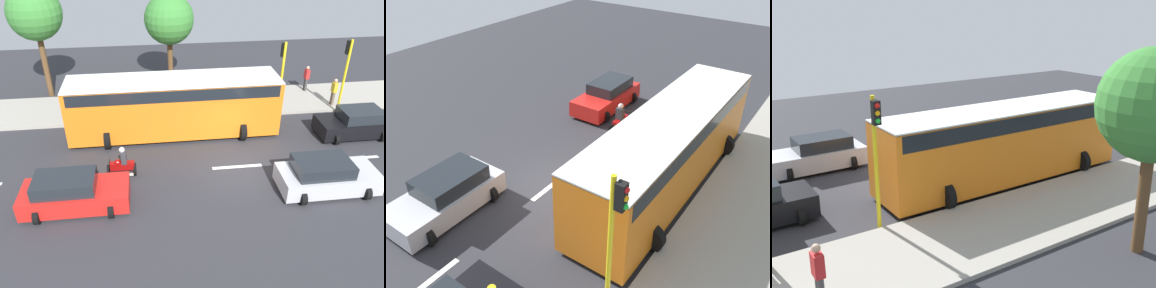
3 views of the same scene
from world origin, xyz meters
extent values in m
cube|color=#2D2D33|center=(0.00, 0.00, -0.05)|extent=(40.00, 60.00, 0.10)
cube|color=#9E998E|center=(7.00, 0.00, 0.07)|extent=(4.00, 60.00, 0.15)
cube|color=white|center=(0.00, -6.00, 0.01)|extent=(0.20, 2.40, 0.01)
cube|color=white|center=(0.00, 0.00, 0.01)|extent=(0.20, 2.40, 0.01)
cube|color=white|center=(0.00, 6.00, 0.01)|extent=(0.20, 2.40, 0.01)
cube|color=#B7B7BC|center=(-2.12, -3.47, 0.56)|extent=(1.89, 4.24, 0.80)
cube|color=#1E2328|center=(-2.12, -3.13, 1.24)|extent=(1.59, 2.38, 0.56)
cylinder|color=black|center=(-1.28, -4.87, 0.32)|extent=(0.64, 0.22, 0.64)
cylinder|color=black|center=(-2.95, -4.87, 0.32)|extent=(0.64, 0.22, 0.64)
cylinder|color=black|center=(-1.28, -2.07, 0.32)|extent=(0.64, 0.22, 0.64)
cylinder|color=black|center=(-2.95, -2.07, 0.32)|extent=(0.64, 0.22, 0.64)
cube|color=red|center=(-1.97, 7.19, 0.56)|extent=(1.81, 4.31, 0.80)
cube|color=#1E2328|center=(-1.97, 7.54, 1.24)|extent=(1.52, 2.42, 0.56)
cylinder|color=black|center=(-1.18, 5.77, 0.32)|extent=(0.64, 0.22, 0.64)
cylinder|color=black|center=(-2.77, 5.77, 0.32)|extent=(0.64, 0.22, 0.64)
cylinder|color=black|center=(-1.18, 8.61, 0.32)|extent=(0.64, 0.22, 0.64)
cylinder|color=black|center=(-2.77, 8.61, 0.32)|extent=(0.64, 0.22, 0.64)
cube|color=black|center=(2.22, -6.85, 0.56)|extent=(1.81, 3.85, 0.80)
cube|color=#1E2328|center=(2.22, -7.16, 1.24)|extent=(1.52, 2.15, 0.56)
cylinder|color=black|center=(1.42, -5.58, 0.32)|extent=(0.64, 0.22, 0.64)
cylinder|color=black|center=(3.02, -5.58, 0.32)|extent=(0.64, 0.22, 0.64)
cylinder|color=black|center=(1.42, -8.12, 0.32)|extent=(0.64, 0.22, 0.64)
cylinder|color=black|center=(3.02, -8.12, 0.32)|extent=(0.64, 0.22, 0.64)
cube|color=orange|center=(3.62, 2.70, 1.65)|extent=(2.50, 11.00, 2.90)
cube|color=black|center=(3.62, 2.70, 2.75)|extent=(2.52, 10.56, 0.60)
cube|color=white|center=(3.62, 2.70, 3.12)|extent=(2.50, 11.00, 0.08)
cylinder|color=black|center=(2.52, 6.22, 0.50)|extent=(1.00, 0.30, 1.00)
cylinder|color=black|center=(4.72, 6.22, 0.50)|extent=(1.00, 0.30, 1.00)
cylinder|color=black|center=(2.52, -0.82, 0.50)|extent=(1.00, 0.30, 1.00)
cylinder|color=black|center=(4.72, -0.82, 0.50)|extent=(1.00, 0.30, 1.00)
cylinder|color=black|center=(-0.02, 6.04, 0.30)|extent=(0.60, 0.10, 0.60)
cylinder|color=black|center=(-0.02, 4.84, 0.30)|extent=(0.60, 0.10, 0.60)
cube|color=#990C0C|center=(-0.02, 5.39, 0.55)|extent=(0.28, 1.10, 0.36)
sphere|color=#990C0C|center=(-0.02, 5.59, 0.73)|extent=(0.32, 0.32, 0.32)
cylinder|color=black|center=(-0.02, 5.94, 0.90)|extent=(0.55, 0.04, 0.04)
cube|color=#333338|center=(-0.02, 5.29, 1.00)|extent=(0.36, 0.24, 0.60)
sphere|color=silver|center=(-0.02, 5.34, 1.40)|extent=(0.26, 0.26, 0.26)
cylinder|color=#3F3F3F|center=(7.92, -6.46, 0.57)|extent=(0.16, 0.16, 0.85)
cylinder|color=#3F3F3F|center=(8.12, -6.46, 0.57)|extent=(0.16, 0.16, 0.85)
cube|color=red|center=(8.02, -6.46, 1.30)|extent=(0.40, 0.24, 0.60)
sphere|color=tan|center=(8.02, -6.46, 1.73)|extent=(0.22, 0.22, 0.22)
cylinder|color=#72604C|center=(5.61, -7.29, 0.57)|extent=(0.16, 0.16, 0.85)
cylinder|color=#72604C|center=(5.81, -7.29, 0.57)|extent=(0.16, 0.16, 0.85)
cube|color=gold|center=(5.71, -7.29, 1.30)|extent=(0.40, 0.24, 0.60)
sphere|color=tan|center=(5.71, -7.29, 1.73)|extent=(0.22, 0.22, 0.22)
cylinder|color=yellow|center=(4.75, -3.48, 2.25)|extent=(0.14, 0.14, 4.50)
cube|color=black|center=(4.97, -3.48, 4.00)|extent=(0.24, 0.24, 0.76)
sphere|color=red|center=(5.09, -3.48, 4.24)|extent=(0.16, 0.16, 0.16)
sphere|color=#F2A50C|center=(5.09, -3.48, 4.00)|extent=(0.16, 0.16, 0.16)
sphere|color=green|center=(5.09, -3.48, 3.76)|extent=(0.16, 0.16, 0.16)
cylinder|color=yellow|center=(4.75, -7.22, 2.25)|extent=(0.14, 0.14, 4.50)
cube|color=black|center=(4.97, -7.22, 4.00)|extent=(0.24, 0.24, 0.76)
sphere|color=red|center=(5.09, -7.22, 4.24)|extent=(0.16, 0.16, 0.16)
sphere|color=#F2A50C|center=(5.09, -7.22, 4.00)|extent=(0.16, 0.16, 0.16)
sphere|color=green|center=(5.09, -7.22, 3.76)|extent=(0.16, 0.16, 0.16)
cylinder|color=brown|center=(10.51, 2.37, 1.69)|extent=(0.36, 0.36, 3.37)
sphere|color=#387F33|center=(10.51, 2.37, 4.51)|extent=(3.23, 3.23, 3.23)
cylinder|color=brown|center=(9.59, 10.39, 2.09)|extent=(0.36, 0.36, 4.19)
sphere|color=#387F33|center=(9.59, 10.39, 5.32)|extent=(3.23, 3.23, 3.23)
camera|label=1|loc=(-14.46, 3.98, 10.45)|focal=35.39mm
camera|label=2|loc=(8.34, -9.89, 9.75)|focal=37.58mm
camera|label=3|loc=(17.80, -8.93, 7.13)|focal=42.87mm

